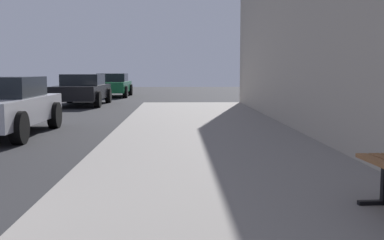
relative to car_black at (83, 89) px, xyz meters
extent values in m
cube|color=black|center=(5.84, -15.73, -0.48)|extent=(0.50, 0.08, 0.04)
cylinder|color=black|center=(0.90, -10.87, -0.33)|extent=(0.22, 0.64, 0.64)
cylinder|color=black|center=(0.90, -8.21, -0.33)|extent=(0.22, 0.64, 0.64)
cube|color=black|center=(0.00, -0.05, -0.10)|extent=(1.71, 4.55, 0.55)
cube|color=black|center=(0.00, 0.18, 0.40)|extent=(1.51, 2.05, 0.45)
cylinder|color=black|center=(0.86, -1.51, -0.33)|extent=(0.22, 0.64, 0.64)
cylinder|color=black|center=(-0.86, -1.51, -0.33)|extent=(0.22, 0.64, 0.64)
cylinder|color=black|center=(0.86, 1.41, -0.33)|extent=(0.22, 0.64, 0.64)
cylinder|color=black|center=(-0.86, 1.41, -0.33)|extent=(0.22, 0.64, 0.64)
cube|color=#196638|center=(0.34, 6.62, -0.10)|extent=(1.71, 4.35, 0.55)
cube|color=black|center=(0.34, 6.84, 0.40)|extent=(1.50, 1.96, 0.45)
cylinder|color=black|center=(1.20, 5.23, -0.33)|extent=(0.22, 0.64, 0.64)
cylinder|color=black|center=(-0.51, 5.23, -0.33)|extent=(0.22, 0.64, 0.64)
cylinder|color=black|center=(1.20, 8.02, -0.33)|extent=(0.22, 0.64, 0.64)
cylinder|color=black|center=(-0.51, 8.02, -0.33)|extent=(0.22, 0.64, 0.64)
camera|label=1|loc=(3.91, -20.07, 0.74)|focal=45.13mm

